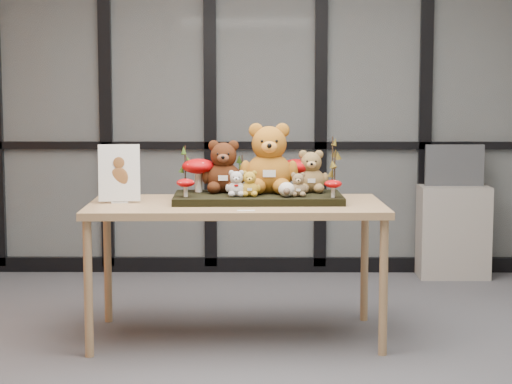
{
  "coord_description": "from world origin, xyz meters",
  "views": [
    {
      "loc": [
        -0.04,
        -5.08,
        1.55
      ],
      "look_at": [
        -0.07,
        0.43,
        0.9
      ],
      "focal_mm": 65.0,
      "sensor_mm": 36.0,
      "label": 1
    }
  ],
  "objects_px": {
    "display_table": "(236,213)",
    "bear_brown_medium": "(224,164)",
    "diorama_tray": "(258,198)",
    "monitor": "(454,165)",
    "bear_white_bow": "(236,182)",
    "mushroom_back_left": "(199,174)",
    "bear_pooh_yellow": "(269,155)",
    "sign_holder": "(119,175)",
    "mushroom_front_right": "(333,188)",
    "cabinet": "(453,232)",
    "plush_cream_hedgehog": "(287,189)",
    "bear_small_yellow": "(250,182)",
    "bear_beige_small": "(298,183)",
    "bear_tan_back": "(311,169)",
    "mushroom_front_left": "(186,187)",
    "mushroom_back_right": "(297,174)"
  },
  "relations": [
    {
      "from": "diorama_tray",
      "to": "bear_beige_small",
      "type": "relative_size",
      "value": 6.4
    },
    {
      "from": "mushroom_front_left",
      "to": "bear_small_yellow",
      "type": "bearing_deg",
      "value": 4.96
    },
    {
      "from": "sign_holder",
      "to": "bear_small_yellow",
      "type": "bearing_deg",
      "value": -10.8
    },
    {
      "from": "diorama_tray",
      "to": "mushroom_front_right",
      "type": "xyz_separation_m",
      "value": [
        0.45,
        -0.16,
        0.08
      ]
    },
    {
      "from": "bear_brown_medium",
      "to": "mushroom_back_left",
      "type": "xyz_separation_m",
      "value": [
        -0.16,
        0.02,
        -0.06
      ]
    },
    {
      "from": "bear_white_bow",
      "to": "cabinet",
      "type": "height_order",
      "value": "bear_white_bow"
    },
    {
      "from": "bear_tan_back",
      "to": "bear_small_yellow",
      "type": "relative_size",
      "value": 1.68
    },
    {
      "from": "bear_tan_back",
      "to": "mushroom_back_left",
      "type": "distance_m",
      "value": 0.7
    },
    {
      "from": "bear_brown_medium",
      "to": "bear_pooh_yellow",
      "type": "bearing_deg",
      "value": -4.91
    },
    {
      "from": "diorama_tray",
      "to": "mushroom_front_left",
      "type": "xyz_separation_m",
      "value": [
        -0.43,
        -0.14,
        0.08
      ]
    },
    {
      "from": "bear_white_bow",
      "to": "mushroom_back_left",
      "type": "height_order",
      "value": "mushroom_back_left"
    },
    {
      "from": "bear_white_bow",
      "to": "bear_pooh_yellow",
      "type": "bearing_deg",
      "value": 43.6
    },
    {
      "from": "display_table",
      "to": "bear_brown_medium",
      "type": "relative_size",
      "value": 5.05
    },
    {
      "from": "bear_brown_medium",
      "to": "bear_beige_small",
      "type": "relative_size",
      "value": 2.23
    },
    {
      "from": "display_table",
      "to": "bear_tan_back",
      "type": "distance_m",
      "value": 0.56
    },
    {
      "from": "display_table",
      "to": "diorama_tray",
      "type": "bearing_deg",
      "value": 26.57
    },
    {
      "from": "bear_pooh_yellow",
      "to": "bear_beige_small",
      "type": "distance_m",
      "value": 0.31
    },
    {
      "from": "bear_small_yellow",
      "to": "mushroom_front_right",
      "type": "xyz_separation_m",
      "value": [
        0.5,
        -0.05,
        -0.03
      ]
    },
    {
      "from": "diorama_tray",
      "to": "cabinet",
      "type": "bearing_deg",
      "value": 46.47
    },
    {
      "from": "plush_cream_hedgehog",
      "to": "diorama_tray",
      "type": "bearing_deg",
      "value": 140.33
    },
    {
      "from": "cabinet",
      "to": "bear_beige_small",
      "type": "bearing_deg",
      "value": -125.69
    },
    {
      "from": "mushroom_front_right",
      "to": "cabinet",
      "type": "height_order",
      "value": "mushroom_front_right"
    },
    {
      "from": "bear_pooh_yellow",
      "to": "cabinet",
      "type": "bearing_deg",
      "value": 46.23
    },
    {
      "from": "mushroom_back_left",
      "to": "mushroom_back_right",
      "type": "height_order",
      "value": "mushroom_back_left"
    },
    {
      "from": "bear_tan_back",
      "to": "cabinet",
      "type": "relative_size",
      "value": 0.39
    },
    {
      "from": "bear_brown_medium",
      "to": "bear_white_bow",
      "type": "distance_m",
      "value": 0.25
    },
    {
      "from": "bear_brown_medium",
      "to": "monitor",
      "type": "distance_m",
      "value": 2.43
    },
    {
      "from": "diorama_tray",
      "to": "monitor",
      "type": "height_order",
      "value": "monitor"
    },
    {
      "from": "display_table",
      "to": "cabinet",
      "type": "bearing_deg",
      "value": 45.29
    },
    {
      "from": "display_table",
      "to": "bear_brown_medium",
      "type": "xyz_separation_m",
      "value": [
        -0.08,
        0.18,
        0.29
      ]
    },
    {
      "from": "sign_holder",
      "to": "cabinet",
      "type": "relative_size",
      "value": 0.48
    },
    {
      "from": "plush_cream_hedgehog",
      "to": "monitor",
      "type": "bearing_deg",
      "value": 52.09
    },
    {
      "from": "bear_white_bow",
      "to": "plush_cream_hedgehog",
      "type": "relative_size",
      "value": 1.77
    },
    {
      "from": "mushroom_front_left",
      "to": "mushroom_front_right",
      "type": "height_order",
      "value": "mushroom_front_left"
    },
    {
      "from": "bear_beige_small",
      "to": "mushroom_front_right",
      "type": "bearing_deg",
      "value": -14.9
    },
    {
      "from": "plush_cream_hedgehog",
      "to": "bear_small_yellow",
      "type": "bearing_deg",
      "value": 170.85
    },
    {
      "from": "display_table",
      "to": "monitor",
      "type": "distance_m",
      "value": 2.49
    },
    {
      "from": "bear_pooh_yellow",
      "to": "plush_cream_hedgehog",
      "type": "distance_m",
      "value": 0.31
    },
    {
      "from": "mushroom_back_right",
      "to": "cabinet",
      "type": "distance_m",
      "value": 2.15
    },
    {
      "from": "mushroom_back_left",
      "to": "bear_tan_back",
      "type": "bearing_deg",
      "value": -0.7
    },
    {
      "from": "bear_small_yellow",
      "to": "bear_white_bow",
      "type": "height_order",
      "value": "bear_white_bow"
    },
    {
      "from": "bear_tan_back",
      "to": "mushroom_front_right",
      "type": "relative_size",
      "value": 2.49
    },
    {
      "from": "mushroom_front_right",
      "to": "diorama_tray",
      "type": "bearing_deg",
      "value": 160.42
    },
    {
      "from": "bear_beige_small",
      "to": "sign_holder",
      "type": "height_order",
      "value": "sign_holder"
    },
    {
      "from": "diorama_tray",
      "to": "bear_pooh_yellow",
      "type": "distance_m",
      "value": 0.28
    },
    {
      "from": "bear_brown_medium",
      "to": "plush_cream_hedgehog",
      "type": "relative_size",
      "value": 3.63
    },
    {
      "from": "bear_pooh_yellow",
      "to": "mushroom_back_left",
      "type": "relative_size",
      "value": 2.06
    },
    {
      "from": "display_table",
      "to": "mushroom_front_left",
      "type": "distance_m",
      "value": 0.35
    },
    {
      "from": "monitor",
      "to": "sign_holder",
      "type": "bearing_deg",
      "value": -142.87
    },
    {
      "from": "diorama_tray",
      "to": "plush_cream_hedgehog",
      "type": "xyz_separation_m",
      "value": [
        0.17,
        -0.13,
        0.07
      ]
    }
  ]
}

